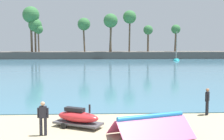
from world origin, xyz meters
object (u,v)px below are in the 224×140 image
at_px(watercraft_on_trailer, 78,118).
at_px(person_rigging_by_gear, 43,117).
at_px(person_at_waterline, 207,101).
at_px(sailboat_mid_bay, 176,58).
at_px(folded_kite, 151,123).

xyz_separation_m(watercraft_on_trailer, person_rigging_by_gear, (-1.58, -1.38, 0.38)).
xyz_separation_m(watercraft_on_trailer, person_at_waterline, (7.81, 2.44, 0.38)).
distance_m(watercraft_on_trailer, person_at_waterline, 8.19).
height_order(person_rigging_by_gear, sailboat_mid_bay, sailboat_mid_bay).
relative_size(folded_kite, watercraft_on_trailer, 1.51).
bearing_deg(person_rigging_by_gear, sailboat_mid_bay, 69.97).
distance_m(watercraft_on_trailer, person_rigging_by_gear, 2.13).
bearing_deg(watercraft_on_trailer, person_rigging_by_gear, -138.83).
height_order(watercraft_on_trailer, person_at_waterline, person_at_waterline).
bearing_deg(sailboat_mid_bay, folded_kite, -105.21).
relative_size(folded_kite, person_rigging_by_gear, 2.51).
bearing_deg(person_at_waterline, sailboat_mid_bay, 77.91).
xyz_separation_m(folded_kite, watercraft_on_trailer, (-3.56, 1.91, -0.20)).
xyz_separation_m(person_at_waterline, sailboat_mid_bay, (11.39, 53.18, -0.18)).
bearing_deg(person_at_waterline, watercraft_on_trailer, -162.67).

